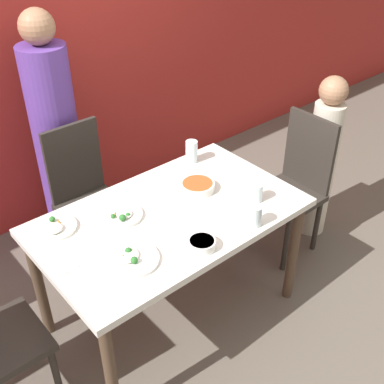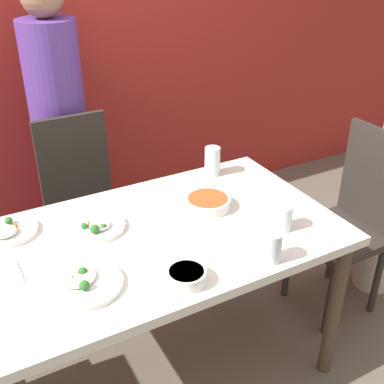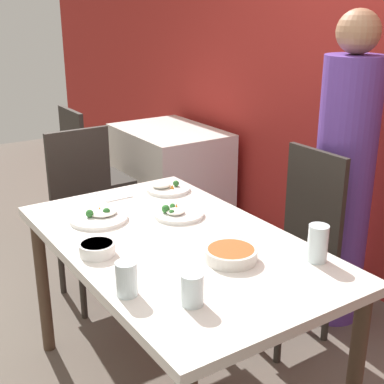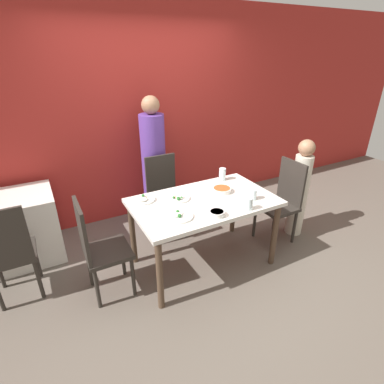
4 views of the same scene
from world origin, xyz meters
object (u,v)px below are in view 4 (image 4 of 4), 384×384
person_adult (154,167)px  bowl_curry (222,190)px  chair_adult_spot (165,194)px  glass_water_tall (222,174)px  plate_rice_adult (178,198)px  chair_child_spot (282,200)px  person_child (300,190)px

person_adult → bowl_curry: person_adult is taller
chair_adult_spot → bowl_curry: (0.36, -0.70, 0.27)m
person_adult → glass_water_tall: size_ratio=11.61×
person_adult → plate_rice_adult: bearing=-97.2°
plate_rice_adult → person_adult: bearing=82.8°
plate_rice_adult → bowl_curry: bearing=-7.6°
chair_child_spot → plate_rice_adult: chair_child_spot is taller
chair_child_spot → plate_rice_adult: bearing=-97.5°
chair_adult_spot → bowl_curry: size_ratio=5.00×
chair_adult_spot → person_adult: (-0.00, 0.32, 0.25)m
bowl_curry → glass_water_tall: size_ratio=1.39×
person_child → plate_rice_adult: 1.56m
bowl_curry → plate_rice_adult: plate_rice_adult is taller
chair_adult_spot → person_adult: size_ratio=0.60×
chair_adult_spot → chair_child_spot: bearing=-34.8°
person_adult → glass_water_tall: (0.54, -0.75, 0.06)m
chair_adult_spot → chair_child_spot: size_ratio=1.00×
glass_water_tall → bowl_curry: bearing=-124.2°
person_adult → person_child: 1.82m
plate_rice_adult → glass_water_tall: glass_water_tall is taller
chair_adult_spot → person_child: person_child is taller
person_adult → glass_water_tall: person_adult is taller
plate_rice_adult → glass_water_tall: 0.69m
glass_water_tall → person_child: bearing=-22.6°
bowl_curry → glass_water_tall: glass_water_tall is taller
person_adult → glass_water_tall: bearing=-54.3°
chair_child_spot → glass_water_tall: 0.78m
person_child → bowl_curry: (-1.06, 0.10, 0.20)m
person_adult → bowl_curry: size_ratio=8.33×
chair_adult_spot → plate_rice_adult: (-0.12, -0.63, 0.25)m
chair_child_spot → bowl_curry: 0.84m
plate_rice_adult → glass_water_tall: bearing=17.0°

